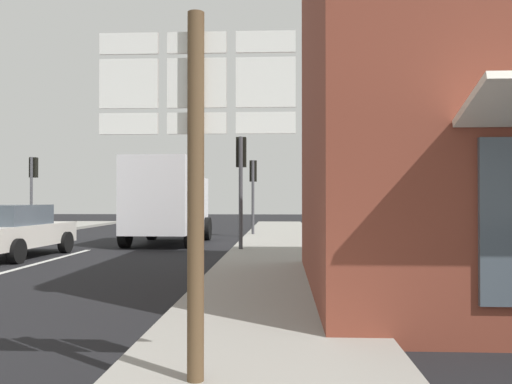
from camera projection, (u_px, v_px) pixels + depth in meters
The scene contains 8 objects.
ground_plane at pixel (63, 257), 14.89m from camera, with size 80.00×80.00×0.00m, color black.
sidewalk_right at pixel (275, 265), 12.60m from camera, with size 2.73×44.00×0.14m, color gray.
sedan_far at pixel (12, 230), 14.72m from camera, with size 2.14×4.28×1.47m.
delivery_truck at pixel (168, 198), 19.11m from camera, with size 2.55×5.04×3.05m.
route_sign_post at pixel (196, 156), 4.43m from camera, with size 1.66×0.14×3.20m.
traffic_light_near_right at pixel (241, 167), 16.00m from camera, with size 0.30×0.49×3.49m.
traffic_light_far_left at pixel (33, 178), 23.62m from camera, with size 0.30×0.49×3.48m.
traffic_light_far_right at pixel (253, 180), 22.62m from camera, with size 0.30×0.49×3.27m.
Camera 1 is at (6.16, -4.63, 1.65)m, focal length 37.28 mm.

